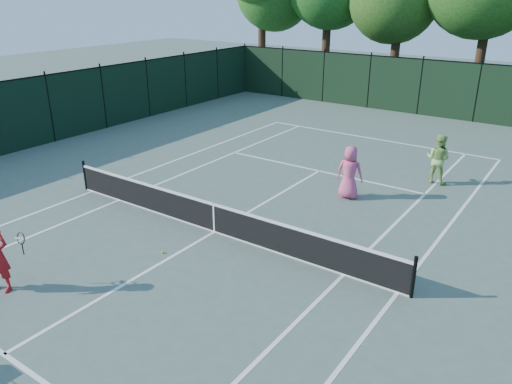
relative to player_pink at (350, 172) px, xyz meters
The scene contains 14 objects.
ground 5.12m from the player_pink, 114.07° to the right, with size 90.00×90.00×0.00m, color #4D5D53.
sideline_doubles_left 8.88m from the player_pink, 148.61° to the right, with size 0.10×23.77×0.01m, color white.
sideline_doubles_right 5.81m from the player_pink, 53.30° to the right, with size 0.10×23.77×0.01m, color white.
sideline_singles_left 7.75m from the player_pink, 143.29° to the right, with size 0.10×23.77×0.01m, color white.
sideline_singles_right 5.12m from the player_pink, 65.89° to the right, with size 0.10×23.77×0.01m, color white.
baseline_far 7.62m from the player_pink, 105.76° to the left, with size 10.97×0.10×0.01m, color white.
service_line_near 11.23m from the player_pink, 100.58° to the right, with size 8.23×0.10×0.01m, color white.
service_line_far 2.88m from the player_pink, 138.81° to the left, with size 8.23×0.10×0.01m, color white.
center_service_line 5.12m from the player_pink, 114.07° to the right, with size 0.10×12.80×0.01m, color white.
tennis_net 5.06m from the player_pink, 114.07° to the right, with size 11.69×0.09×1.06m.
fence_far 13.57m from the player_pink, 98.72° to the left, with size 24.00×0.05×3.00m, color black.
player_pink is the anchor object (origin of this frame).
player_green 3.71m from the player_pink, 57.64° to the left, with size 0.95×0.79×1.80m.
loose_ball_midcourt 6.86m from the player_pink, 110.61° to the right, with size 0.07×0.07×0.07m, color #AFCB29.
Camera 1 is at (8.42, -9.95, 6.53)m, focal length 35.00 mm.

